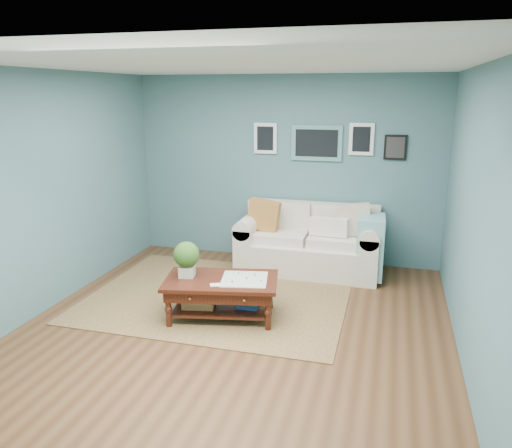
% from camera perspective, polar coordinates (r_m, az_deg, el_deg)
% --- Properties ---
extents(room_shell, '(5.00, 5.02, 2.70)m').
position_cam_1_polar(room_shell, '(5.03, -2.35, 2.34)').
color(room_shell, brown).
rests_on(room_shell, ground).
extents(area_rug, '(3.10, 2.48, 0.01)m').
position_cam_1_polar(area_rug, '(6.25, -4.22, -8.21)').
color(area_rug, brown).
rests_on(area_rug, ground).
extents(loveseat, '(2.00, 0.91, 1.03)m').
position_cam_1_polar(loveseat, '(7.01, 6.76, -2.10)').
color(loveseat, silver).
rests_on(loveseat, ground).
extents(coffee_table, '(1.35, 0.94, 0.86)m').
position_cam_1_polar(coffee_table, '(5.57, -4.65, -7.00)').
color(coffee_table, black).
rests_on(coffee_table, ground).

